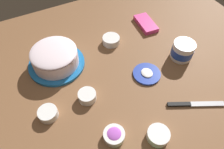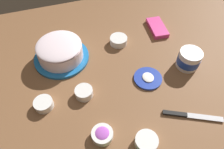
% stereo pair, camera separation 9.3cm
% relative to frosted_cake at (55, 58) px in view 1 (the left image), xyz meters
% --- Properties ---
extents(ground_plane, '(1.54, 1.54, 0.00)m').
position_rel_frosted_cake_xyz_m(ground_plane, '(0.30, 0.30, -0.05)').
color(ground_plane, brown).
extents(frosted_cake, '(0.26, 0.26, 0.10)m').
position_rel_frosted_cake_xyz_m(frosted_cake, '(0.00, 0.00, 0.00)').
color(frosted_cake, '#1E6BB2').
rests_on(frosted_cake, ground_plane).
extents(frosting_tub, '(0.11, 0.11, 0.09)m').
position_rel_frosted_cake_xyz_m(frosting_tub, '(0.23, 0.56, -0.00)').
color(frosting_tub, white).
rests_on(frosting_tub, ground_plane).
extents(frosting_tub_lid, '(0.13, 0.13, 0.02)m').
position_rel_frosted_cake_xyz_m(frosting_tub_lid, '(0.25, 0.35, -0.04)').
color(frosting_tub_lid, '#233DAD').
rests_on(frosting_tub_lid, ground_plane).
extents(spreading_knife, '(0.12, 0.22, 0.01)m').
position_rel_frosted_cake_xyz_m(spreading_knife, '(0.46, 0.42, -0.04)').
color(spreading_knife, silver).
rests_on(spreading_knife, ground_plane).
extents(sprinkle_bowl_yellow, '(0.09, 0.09, 0.04)m').
position_rel_frosted_cake_xyz_m(sprinkle_bowl_yellow, '(-0.02, 0.30, -0.03)').
color(sprinkle_bowl_yellow, white).
rests_on(sprinkle_bowl_yellow, ground_plane).
extents(sprinkle_bowl_green, '(0.08, 0.08, 0.03)m').
position_rel_frosted_cake_xyz_m(sprinkle_bowl_green, '(0.52, 0.22, -0.03)').
color(sprinkle_bowl_green, white).
rests_on(sprinkle_bowl_green, ground_plane).
extents(sprinkle_bowl_orange, '(0.08, 0.08, 0.03)m').
position_rel_frosted_cake_xyz_m(sprinkle_bowl_orange, '(0.24, -0.11, -0.03)').
color(sprinkle_bowl_orange, white).
rests_on(sprinkle_bowl_orange, ground_plane).
extents(sprinkle_bowl_pink, '(0.08, 0.08, 0.04)m').
position_rel_frosted_cake_xyz_m(sprinkle_bowl_pink, '(0.24, 0.06, -0.03)').
color(sprinkle_bowl_pink, white).
rests_on(sprinkle_bowl_pink, ground_plane).
extents(sprinkle_bowl_rainbow, '(0.08, 0.08, 0.04)m').
position_rel_frosted_cake_xyz_m(sprinkle_bowl_rainbow, '(0.44, 0.08, -0.03)').
color(sprinkle_bowl_rainbow, white).
rests_on(sprinkle_bowl_rainbow, ground_plane).
extents(candy_box_lower, '(0.17, 0.09, 0.02)m').
position_rel_frosted_cake_xyz_m(candy_box_lower, '(-0.06, 0.54, -0.04)').
color(candy_box_lower, '#E53D8E').
rests_on(candy_box_lower, ground_plane).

